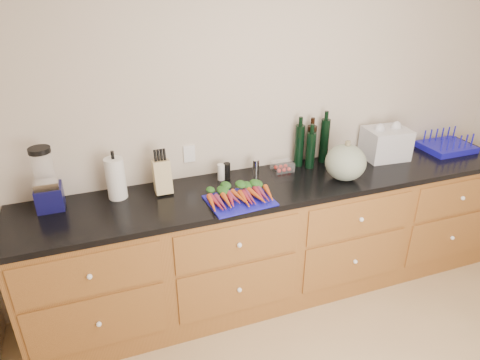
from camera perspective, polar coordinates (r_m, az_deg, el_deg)
name	(u,v)px	position (r m, az deg, el deg)	size (l,w,h in m)	color
wall_back	(267,119)	(3.15, 3.67, 8.18)	(4.10, 0.05, 2.60)	beige
cabinets	(281,240)	(3.25, 5.54, -7.95)	(3.60, 0.64, 0.90)	brown
countertop	(284,184)	(3.02, 5.89, -0.54)	(3.64, 0.62, 0.04)	black
cutting_board	(240,200)	(2.74, -0.04, -2.75)	(0.41, 0.31, 0.01)	#1513A7
carrots	(238,194)	(2.75, -0.27, -1.95)	(0.41, 0.28, 0.05)	#CB4F17
squash	(346,162)	(3.07, 13.90, 2.29)	(0.28, 0.28, 0.26)	slate
blender_appliance	(46,183)	(2.84, -24.41, -0.32)	(0.16, 0.16, 0.40)	#0E0D40
paper_towel	(116,178)	(2.84, -16.23, 0.21)	(0.12, 0.12, 0.27)	silver
knife_block	(162,177)	(2.86, -10.33, 0.44)	(0.11, 0.11, 0.22)	tan
grinder_salt	(221,172)	(3.00, -2.54, 1.06)	(0.05, 0.05, 0.12)	white
grinder_pepper	(227,171)	(3.01, -1.75, 1.20)	(0.05, 0.05, 0.12)	black
canister_chrome	(256,167)	(3.08, 2.11, 1.74)	(0.05, 0.05, 0.11)	silver
tomato_box	(282,166)	(3.16, 5.69, 1.83)	(0.15, 0.12, 0.07)	white
bottles	(312,145)	(3.25, 9.52, 4.62)	(0.28, 0.14, 0.34)	black
grocery_bag	(386,143)	(3.52, 18.83, 4.64)	(0.32, 0.26, 0.24)	silver
dish_rack	(447,145)	(3.90, 25.84, 4.18)	(0.39, 0.31, 0.15)	#1612A5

